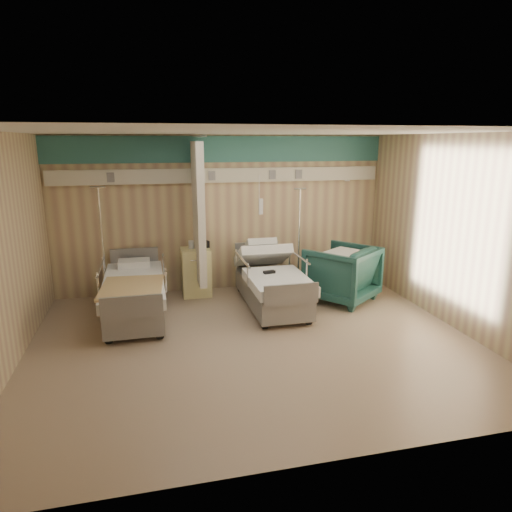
% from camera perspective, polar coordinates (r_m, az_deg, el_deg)
% --- Properties ---
extents(ground, '(6.00, 5.00, 0.00)m').
position_cam_1_polar(ground, '(6.39, -0.24, -10.72)').
color(ground, gray).
rests_on(ground, ground).
extents(room_walls, '(6.04, 5.04, 2.82)m').
position_cam_1_polar(room_walls, '(6.09, -1.09, 6.38)').
color(room_walls, tan).
rests_on(room_walls, ground).
extents(bed_right, '(1.00, 2.16, 0.63)m').
position_cam_1_polar(bed_right, '(7.58, 1.95, -4.08)').
color(bed_right, white).
rests_on(bed_right, ground).
extents(bed_left, '(1.00, 2.16, 0.63)m').
position_cam_1_polar(bed_left, '(7.34, -14.92, -5.18)').
color(bed_left, white).
rests_on(bed_left, ground).
extents(bedside_cabinet, '(0.50, 0.48, 0.85)m').
position_cam_1_polar(bedside_cabinet, '(8.20, -7.50, -1.98)').
color(bedside_cabinet, '#EAE192').
rests_on(bedside_cabinet, ground).
extents(visitor_armchair, '(1.45, 1.46, 0.96)m').
position_cam_1_polar(visitor_armchair, '(7.98, 10.68, -2.16)').
color(visitor_armchair, '#1C4641').
rests_on(visitor_armchair, ground).
extents(waffle_blanket, '(0.92, 0.90, 0.08)m').
position_cam_1_polar(waffle_blanket, '(7.84, 11.16, 1.45)').
color(waffle_blanket, silver).
rests_on(waffle_blanket, visitor_armchair).
extents(iv_stand_right, '(0.34, 0.34, 1.88)m').
position_cam_1_polar(iv_stand_right, '(8.49, 5.29, -1.64)').
color(iv_stand_right, silver).
rests_on(iv_stand_right, ground).
extents(iv_stand_left, '(0.36, 0.36, 1.99)m').
position_cam_1_polar(iv_stand_left, '(8.05, -18.28, -3.03)').
color(iv_stand_left, silver).
rests_on(iv_stand_left, ground).
extents(call_remote, '(0.20, 0.12, 0.04)m').
position_cam_1_polar(call_remote, '(7.31, 1.67, -2.02)').
color(call_remote, black).
rests_on(call_remote, bed_right).
extents(tan_blanket, '(0.93, 1.13, 0.04)m').
position_cam_1_polar(tan_blanket, '(6.80, -15.26, -3.80)').
color(tan_blanket, tan).
rests_on(tan_blanket, bed_left).
extents(toiletry_bag, '(0.26, 0.21, 0.12)m').
position_cam_1_polar(toiletry_bag, '(8.13, -6.73, 1.45)').
color(toiletry_bag, black).
rests_on(toiletry_bag, bedside_cabinet).
extents(white_cup, '(0.12, 0.12, 0.14)m').
position_cam_1_polar(white_cup, '(8.10, -8.10, 1.43)').
color(white_cup, white).
rests_on(white_cup, bedside_cabinet).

